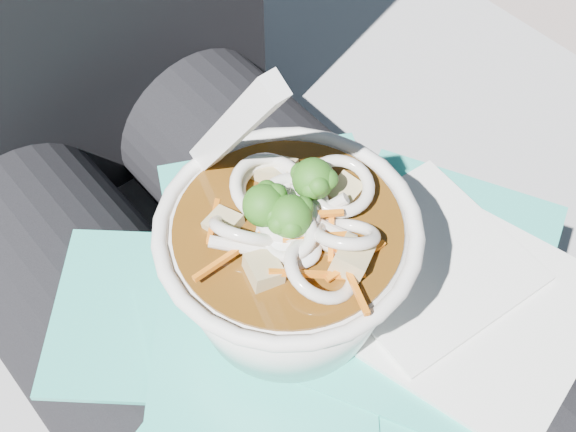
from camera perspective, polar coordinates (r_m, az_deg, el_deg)
stone_ledge at (r=0.90m, az=-6.54°, el=-11.44°), size 1.01×0.53×0.43m
lap at (r=0.59m, az=-0.53°, el=-9.74°), size 0.32×0.48×0.15m
person_body at (r=0.60m, az=-6.13°, el=-2.30°), size 0.34×0.94×0.98m
plastic_bag at (r=0.51m, az=0.68°, el=-7.02°), size 0.35×0.30×0.01m
napkins at (r=0.52m, az=11.82°, el=-5.24°), size 0.17×0.19×0.01m
udon_bowl at (r=0.46m, az=-0.01°, el=-2.91°), size 0.18×0.18×0.20m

